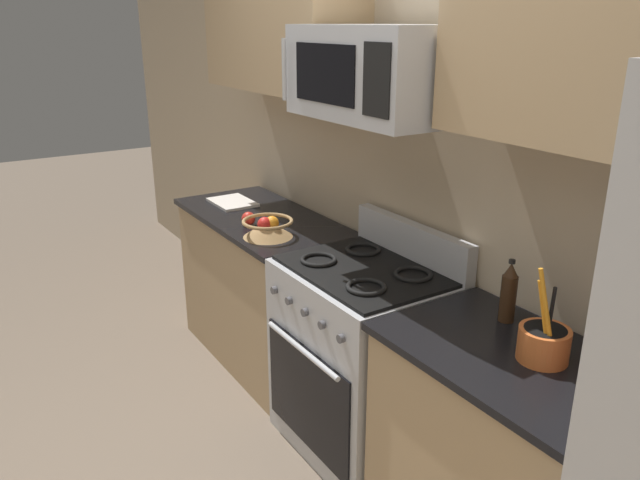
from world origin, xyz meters
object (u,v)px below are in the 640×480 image
object	(u,v)px
microwave	(375,73)
bottle_soy	(509,293)
bottle_hot_sauce	(610,372)
fruit_basket	(268,227)
cutting_board	(232,202)
range_oven	(362,357)
utensil_crock	(544,343)
apple_loose	(248,219)

from	to	relation	value
microwave	bottle_soy	distance (m)	1.01
microwave	bottle_hot_sauce	world-z (taller)	microwave
fruit_basket	cutting_board	distance (m)	0.68
cutting_board	bottle_hot_sauce	world-z (taller)	bottle_hot_sauce
range_oven	utensil_crock	size ratio (longest dim) A/B	3.23
apple_loose	utensil_crock	bearing A→B (deg)	5.75
fruit_basket	apple_loose	distance (m)	0.23
utensil_crock	bottle_hot_sauce	distance (m)	0.27
apple_loose	cutting_board	size ratio (longest dim) A/B	0.25
fruit_basket	cutting_board	bearing A→B (deg)	170.87
utensil_crock	range_oven	bearing A→B (deg)	-177.44
utensil_crock	cutting_board	xyz separation A→B (m)	(-2.24, -0.08, -0.06)
range_oven	bottle_hot_sauce	size ratio (longest dim) A/B	4.60
microwave	apple_loose	size ratio (longest dim) A/B	10.01
apple_loose	bottle_hot_sauce	world-z (taller)	bottle_hot_sauce
range_oven	fruit_basket	bearing A→B (deg)	-167.78
range_oven	fruit_basket	size ratio (longest dim) A/B	4.09
microwave	utensil_crock	world-z (taller)	microwave
utensil_crock	bottle_hot_sauce	xyz separation A→B (m)	(0.27, -0.05, 0.05)
range_oven	utensil_crock	world-z (taller)	utensil_crock
range_oven	bottle_hot_sauce	bearing A→B (deg)	-0.45
fruit_basket	apple_loose	xyz separation A→B (m)	(-0.23, 0.00, -0.01)
fruit_basket	utensil_crock	bearing A→B (deg)	6.60
fruit_basket	bottle_hot_sauce	distance (m)	1.85
apple_loose	bottle_hot_sauce	distance (m)	2.08
utensil_crock	fruit_basket	bearing A→B (deg)	-173.40
range_oven	apple_loose	world-z (taller)	range_oven
cutting_board	bottle_soy	bearing A→B (deg)	5.64
cutting_board	bottle_soy	world-z (taller)	bottle_soy
range_oven	fruit_basket	world-z (taller)	range_oven
microwave	bottle_soy	xyz separation A→B (m)	(0.67, 0.14, -0.75)
microwave	fruit_basket	world-z (taller)	microwave
range_oven	bottle_soy	xyz separation A→B (m)	(0.67, 0.16, 0.55)
utensil_crock	apple_loose	world-z (taller)	utensil_crock
utensil_crock	bottle_soy	bearing A→B (deg)	155.14
range_oven	bottle_soy	distance (m)	0.88
microwave	cutting_board	bearing A→B (deg)	-177.38
microwave	utensil_crock	bearing A→B (deg)	0.95
cutting_board	bottle_soy	xyz separation A→B (m)	(1.98, 0.20, 0.10)
utensil_crock	cutting_board	world-z (taller)	utensil_crock
apple_loose	bottle_soy	world-z (taller)	bottle_soy
utensil_crock	bottle_hot_sauce	bearing A→B (deg)	-10.86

